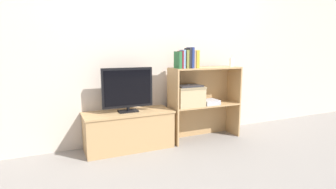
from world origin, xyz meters
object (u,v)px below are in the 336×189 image
(magazine_stack, at_px, (210,102))
(tv_stand, at_px, (129,130))
(book_skyblue, at_px, (183,59))
(baby_monitor, at_px, (232,62))
(book_mustard, at_px, (195,59))
(book_tan, at_px, (193,59))
(book_forest, at_px, (178,60))
(book_charcoal, at_px, (188,58))
(tv, at_px, (128,89))
(storage_basket_left, at_px, (188,95))
(book_olive, at_px, (185,59))
(laptop, at_px, (189,86))
(book_maroon, at_px, (180,60))
(book_navy, at_px, (190,58))

(magazine_stack, bearing_deg, tv_stand, 175.13)
(book_skyblue, height_order, baby_monitor, book_skyblue)
(tv_stand, relative_size, book_mustard, 4.80)
(book_tan, bearing_deg, baby_monitor, 4.65)
(book_forest, bearing_deg, book_charcoal, 0.00)
(tv, distance_m, storage_basket_left, 0.77)
(tv, xyz_separation_m, book_tan, (0.79, -0.10, 0.33))
(tv_stand, relative_size, book_olive, 4.76)
(book_olive, xyz_separation_m, laptop, (0.07, 0.04, -0.33))
(baby_monitor, height_order, storage_basket_left, baby_monitor)
(tv_stand, height_order, book_forest, book_forest)
(book_forest, xyz_separation_m, book_skyblue, (0.06, 0.00, 0.01))
(book_tan, xyz_separation_m, storage_basket_left, (-0.03, 0.04, -0.45))
(tv, distance_m, book_tan, 0.86)
(tv_stand, xyz_separation_m, laptop, (0.76, -0.06, 0.49))
(book_mustard, bearing_deg, book_maroon, 180.00)
(book_maroon, height_order, book_tan, book_tan)
(storage_basket_left, bearing_deg, baby_monitor, 1.32)
(book_maroon, height_order, book_olive, book_olive)
(tv_stand, relative_size, book_skyblue, 4.67)
(book_forest, height_order, magazine_stack, book_forest)
(book_mustard, xyz_separation_m, magazine_stack, (0.23, 0.01, -0.55))
(book_olive, height_order, book_navy, book_navy)
(book_forest, distance_m, book_maroon, 0.04)
(laptop, relative_size, magazine_stack, 1.49)
(book_navy, distance_m, storage_basket_left, 0.47)
(laptop, bearing_deg, book_charcoal, -134.36)
(tv, height_order, book_charcoal, book_charcoal)
(book_forest, height_order, book_olive, book_olive)
(book_maroon, xyz_separation_m, book_mustard, (0.20, 0.00, 0.00))
(tv, height_order, book_navy, book_navy)
(tv, bearing_deg, book_tan, -7.01)
(tv, bearing_deg, baby_monitor, -1.88)
(tv_stand, height_order, book_olive, book_olive)
(magazine_stack, bearing_deg, baby_monitor, 6.75)
(book_navy, relative_size, baby_monitor, 1.75)
(book_maroon, xyz_separation_m, storage_basket_left, (0.13, 0.04, -0.45))
(book_forest, height_order, book_mustard, book_mustard)
(book_navy, distance_m, book_mustard, 0.07)
(tv_stand, bearing_deg, book_skyblue, -8.60)
(book_forest, distance_m, magazine_stack, 0.72)
(book_forest, xyz_separation_m, book_olive, (0.10, 0.00, 0.01))
(book_maroon, bearing_deg, book_skyblue, 0.00)
(storage_basket_left, bearing_deg, book_mustard, -27.45)
(book_tan, relative_size, laptop, 0.70)
(book_maroon, xyz_separation_m, laptop, (0.13, 0.04, -0.32))
(book_maroon, bearing_deg, book_tan, 0.00)
(book_charcoal, distance_m, laptop, 0.34)
(book_maroon, distance_m, laptop, 0.35)
(laptop, bearing_deg, tv_stand, 175.25)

